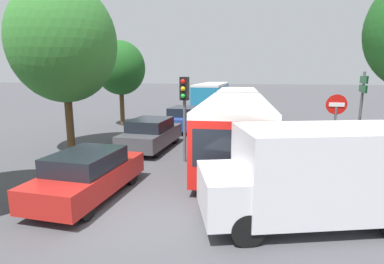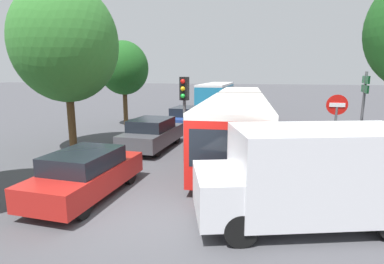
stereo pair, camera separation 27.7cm
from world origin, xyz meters
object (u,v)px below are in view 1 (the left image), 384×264
queued_car_graphite (151,134)px  no_entry_sign (335,121)px  white_van (316,173)px  city_bus_rear (212,93)px  queued_car_red (89,174)px  articulated_bus (236,113)px  tree_left_mid (61,46)px  queued_car_blue (185,118)px  traffic_light (184,100)px  tree_left_far (120,68)px  direction_sign_post (362,99)px

queued_car_graphite → no_entry_sign: size_ratio=1.51×
no_entry_sign → white_van: bearing=-18.2°
city_bus_rear → queued_car_graphite: city_bus_rear is taller
queued_car_red → white_van: bearing=-89.8°
articulated_bus → white_van: 9.29m
city_bus_rear → tree_left_mid: size_ratio=1.56×
queued_car_blue → traffic_light: 7.26m
queued_car_blue → white_van: size_ratio=0.80×
articulated_bus → no_entry_sign: (3.71, -4.97, 0.45)m
white_van → tree_left_far: (-10.37, 12.00, 2.65)m
white_van → tree_left_mid: bearing=-43.6°
queued_car_red → direction_sign_post: direction_sign_post is taller
traffic_light → tree_left_far: tree_left_far is taller
queued_car_red → tree_left_mid: (-3.74, 4.63, 4.01)m
traffic_light → queued_car_blue: bearing=-157.3°
traffic_light → no_entry_sign: bearing=97.0°
direction_sign_post → traffic_light: bearing=18.1°
no_entry_sign → city_bus_rear: bearing=-161.3°
direction_sign_post → tree_left_mid: size_ratio=0.48×
white_van → traffic_light: 6.10m
direction_sign_post → tree_left_far: tree_left_far is taller
queued_car_red → white_van: 6.08m
white_van → direction_sign_post: (2.56, 5.41, 1.31)m
traffic_light → queued_car_graphite: bearing=-121.3°
queued_car_red → articulated_bus: bearing=-20.2°
articulated_bus → traffic_light: 5.14m
white_van → no_entry_sign: 4.27m
queued_car_blue → no_entry_sign: no_entry_sign is taller
direction_sign_post → no_entry_sign: bearing=57.1°
queued_car_blue → direction_sign_post: size_ratio=1.20×
queued_car_red → queued_car_graphite: bearing=3.9°
queued_car_blue → tree_left_far: tree_left_far is taller
direction_sign_post → articulated_bus: bearing=-27.3°
queued_car_blue → white_van: 12.54m
traffic_light → tree_left_far: bearing=-131.4°
queued_car_red → white_van: (6.05, -0.24, 0.55)m
queued_car_graphite → queued_car_blue: (0.46, 5.10, 0.01)m
white_van → traffic_light: size_ratio=1.57×
direction_sign_post → tree_left_mid: bearing=11.0°
queued_car_red → tree_left_mid: 7.17m
white_van → direction_sign_post: 6.13m
articulated_bus → white_van: articulated_bus is taller
queued_car_red → no_entry_sign: no_entry_sign is taller
traffic_light → no_entry_sign: traffic_light is taller
white_van → tree_left_far: bearing=-66.3°
queued_car_blue → queued_car_red: bearing=-179.1°
city_bus_rear → no_entry_sign: (7.29, -21.58, 0.43)m
tree_left_mid → no_entry_sign: bearing=-4.5°
city_bus_rear → articulated_bus: bearing=-168.1°
articulated_bus → tree_left_mid: tree_left_mid is taller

